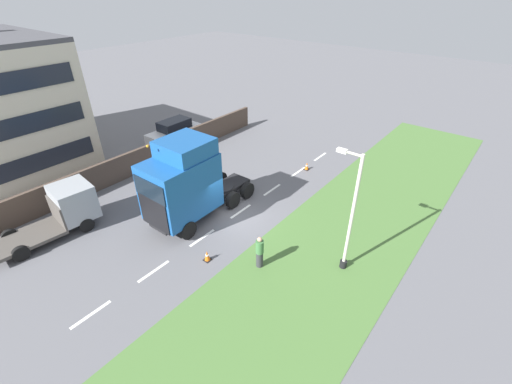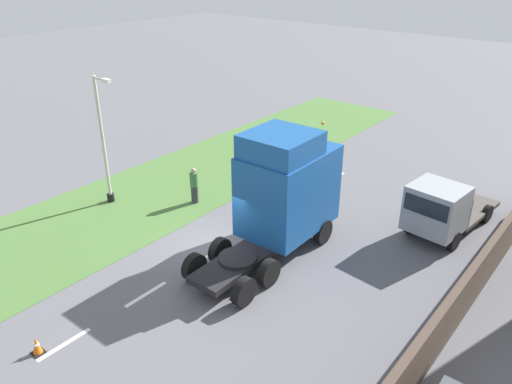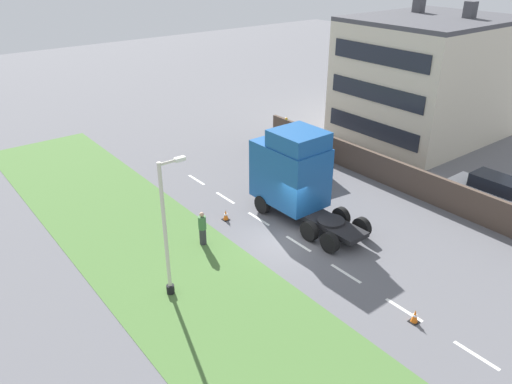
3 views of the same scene
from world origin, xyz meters
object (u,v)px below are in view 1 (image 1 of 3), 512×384
Objects in this scene: parked_car at (174,133)px; pedestrian at (260,252)px; traffic_cone_trailing at (207,256)px; flatbed_truck at (66,208)px; lamp_post at (349,221)px; lorry_cab at (185,183)px; traffic_cone_lead at (307,166)px.

parked_car reaches higher than pedestrian.
pedestrian reaches higher than traffic_cone_trailing.
flatbed_truck is 9.70× the size of traffic_cone_trailing.
lamp_post is at bearing -145.08° from traffic_cone_trailing.
lorry_cab is at bearing -27.77° from traffic_cone_trailing.
lorry_cab reaches higher than parked_car.
lamp_post reaches higher than flatbed_truck.
parked_car is 8.09× the size of traffic_cone_trailing.
traffic_cone_lead is 11.39m from traffic_cone_trailing.
lorry_cab reaches higher than pedestrian.
flatbed_truck is 3.15× the size of pedestrian.
parked_car is 16.08m from pedestrian.
flatbed_truck is 9.70× the size of traffic_cone_lead.
lorry_cab is 3.99× the size of pedestrian.
flatbed_truck is at bearing 26.65° from lamp_post.
pedestrian is at bearing 109.09° from traffic_cone_lead.
parked_car is 8.09× the size of traffic_cone_lead.
lamp_post is at bearing -167.52° from lorry_cab.
parked_car is 0.77× the size of lamp_post.
lorry_cab is at bearing 77.80° from traffic_cone_lead.
traffic_cone_lead is (6.61, -7.54, -2.48)m from lamp_post.
traffic_cone_trailing is at bearing 145.38° from parked_car.
traffic_cone_lead is 1.00× the size of traffic_cone_trailing.
flatbed_truck is at bearing 20.16° from traffic_cone_trailing.
traffic_cone_lead is (-11.04, -3.08, -0.74)m from parked_car.
traffic_cone_lead is at bearing -84.05° from traffic_cone_trailing.
lamp_post reaches higher than pedestrian.
traffic_cone_trailing is (2.29, 1.31, -0.60)m from pedestrian.
flatbed_truck is at bearing 64.72° from traffic_cone_lead.
lamp_post is 7.07m from traffic_cone_trailing.
pedestrian is 3.08× the size of traffic_cone_lead.
lamp_post is (-8.69, -2.07, 0.29)m from lorry_cab.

